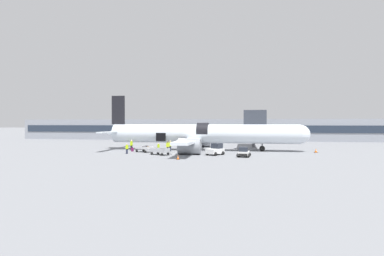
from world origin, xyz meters
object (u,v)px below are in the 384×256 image
Objects in this scene: ground_crew_supervisor at (131,145)px; ground_crew_loader_a at (168,146)px; baggage_cart_loading at (145,149)px; ground_crew_helper at (127,148)px; suitcase_on_tarmac_upright at (132,150)px; baggage_tug_lead at (216,150)px; baggage_cart_queued at (160,152)px; baggage_tug_mid at (244,153)px; ground_crew_loader_b at (170,146)px; ground_crew_driver at (158,148)px; airplane at (200,135)px.

ground_crew_loader_a is at bearing -14.84° from ground_crew_supervisor.
baggage_cart_loading is 2.37× the size of ground_crew_helper.
ground_crew_helper is at bearing -81.24° from suitcase_on_tarmac_upright.
baggage_tug_lead is 14.40m from suitcase_on_tarmac_upright.
ground_crew_supervisor reaches higher than baggage_cart_queued.
ground_crew_loader_a is at bearing 35.34° from ground_crew_helper.
suitcase_on_tarmac_upright is (-18.13, 5.09, -0.28)m from baggage_tug_mid.
ground_crew_helper reaches higher than suitcase_on_tarmac_upright.
ground_crew_loader_b is 1.11× the size of ground_crew_driver.
baggage_tug_mid is at bearing -13.14° from ground_crew_driver.
baggage_tug_lead is at bearing -6.92° from ground_crew_driver.
baggage_tug_lead is 1.25× the size of baggage_tug_mid.
baggage_tug_lead is 15.75m from ground_crew_supervisor.
ground_crew_driver is 7.12m from ground_crew_supervisor.
ground_crew_loader_b is (3.67, 2.17, 0.43)m from baggage_cart_loading.
baggage_cart_loading is at bearing -18.72° from suitcase_on_tarmac_upright.
ground_crew_supervisor is at bearing 137.45° from baggage_cart_queued.
ground_crew_loader_a is (-12.13, 5.14, 0.32)m from baggage_tug_mid.
ground_crew_supervisor reaches higher than suitcase_on_tarmac_upright.
baggage_tug_lead is at bearing -18.53° from ground_crew_supervisor.
ground_crew_driver is at bearing 21.34° from ground_crew_helper.
ground_crew_supervisor is at bearing 140.91° from baggage_cart_loading.
ground_crew_driver is (-1.04, -3.38, -0.10)m from ground_crew_loader_b.
ground_crew_helper is at bearing 172.82° from baggage_cart_queued.
ground_crew_helper is at bearing -137.08° from ground_crew_loader_b.
ground_crew_loader_a is at bearing 13.77° from baggage_cart_loading.
ground_crew_driver is at bearing 173.08° from baggage_tug_lead.
baggage_tug_lead is at bearing -29.38° from ground_crew_loader_b.
baggage_tug_lead is 9.12m from ground_crew_loader_b.
ground_crew_supervisor reaches higher than baggage_cart_loading.
suitcase_on_tarmac_upright is at bearing 158.02° from ground_crew_driver.
ground_crew_driver is (-5.71, -5.97, -1.88)m from airplane.
ground_crew_loader_b reaches higher than baggage_tug_lead.
suitcase_on_tarmac_upright is at bearing -179.54° from ground_crew_loader_a.
baggage_cart_loading is (-11.61, 2.31, -0.22)m from baggage_tug_lead.
baggage_cart_loading is at bearing -166.23° from ground_crew_loader_a.
ground_crew_supervisor is at bearing 115.33° from suitcase_on_tarmac_upright.
baggage_tug_lead is 4.53m from baggage_tug_mid.
ground_crew_supervisor is at bearing 104.56° from ground_crew_helper.
airplane reaches higher than ground_crew_loader_a.
baggage_tug_mid is 13.42m from ground_crew_driver.
airplane is 11.83m from baggage_tug_mid.
ground_crew_driver reaches higher than baggage_cart_loading.
suitcase_on_tarmac_upright is at bearing 167.43° from baggage_tug_lead.
baggage_cart_loading is at bearing -149.43° from ground_crew_loader_b.
ground_crew_driver is at bearing 111.74° from baggage_cart_queued.
baggage_cart_loading is 5.12m from baggage_cart_queued.
baggage_tug_lead is at bearing -65.06° from airplane.
baggage_cart_loading is 1.00× the size of baggage_cart_queued.
airplane is 48.35× the size of suitcase_on_tarmac_upright.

